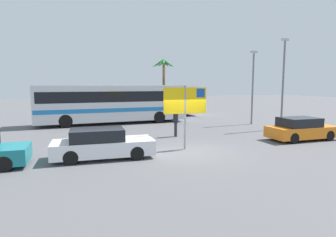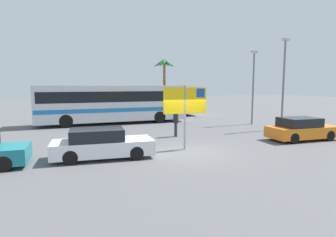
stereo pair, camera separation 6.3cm
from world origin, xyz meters
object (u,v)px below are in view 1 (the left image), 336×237
(bus_front_coach, at_px, (112,102))
(bus_rear_coach, at_px, (139,99))
(car_white, at_px, (102,144))
(car_orange, at_px, (301,129))
(ferry_sign, at_px, (186,103))
(pedestrian_near_sign, at_px, (176,120))

(bus_front_coach, xyz_separation_m, bus_rear_coach, (3.20, 3.46, 0.00))
(bus_rear_coach, relative_size, car_white, 2.67)
(bus_rear_coach, relative_size, car_orange, 2.88)
(ferry_sign, relative_size, pedestrian_near_sign, 1.81)
(ferry_sign, bearing_deg, bus_front_coach, 105.96)
(bus_front_coach, relative_size, bus_rear_coach, 1.00)
(car_white, height_order, car_orange, same)
(car_white, distance_m, car_orange, 11.53)
(bus_rear_coach, height_order, pedestrian_near_sign, bus_rear_coach)
(bus_front_coach, distance_m, car_white, 11.39)
(bus_rear_coach, bearing_deg, bus_front_coach, -132.74)
(pedestrian_near_sign, bearing_deg, bus_front_coach, -65.95)
(bus_front_coach, xyz_separation_m, ferry_sign, (1.77, -10.79, 0.54))
(bus_rear_coach, bearing_deg, pedestrian_near_sign, -93.03)
(bus_rear_coach, distance_m, car_white, 15.63)
(car_orange, bearing_deg, bus_rear_coach, 115.18)
(ferry_sign, relative_size, car_orange, 0.77)
(bus_front_coach, distance_m, bus_rear_coach, 4.72)
(bus_rear_coach, bearing_deg, ferry_sign, -95.71)
(car_white, relative_size, pedestrian_near_sign, 2.54)
(bus_rear_coach, relative_size, ferry_sign, 3.75)
(bus_rear_coach, distance_m, ferry_sign, 14.34)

